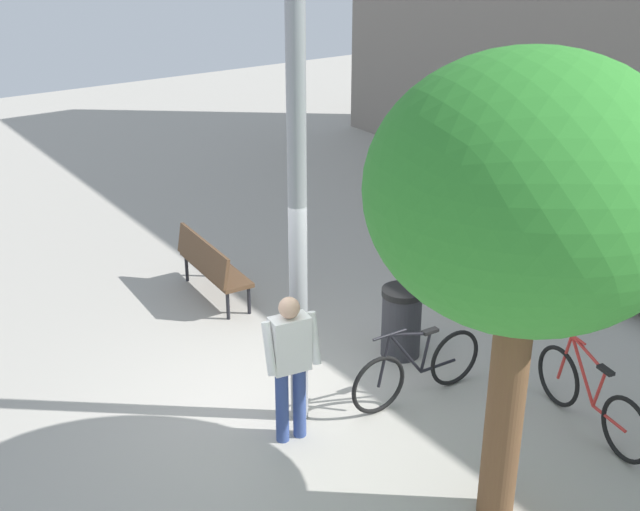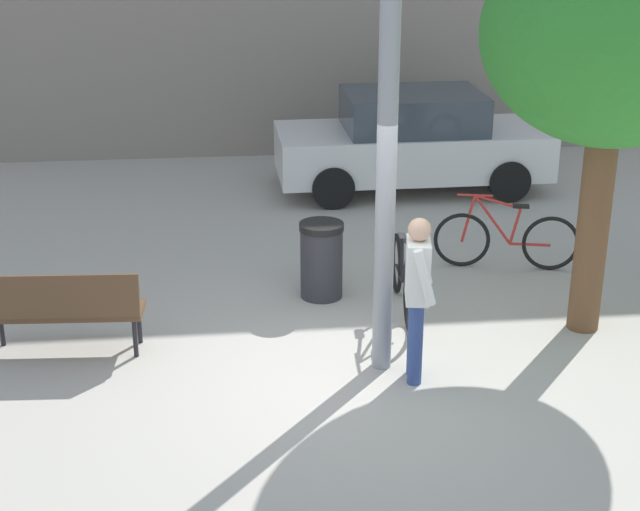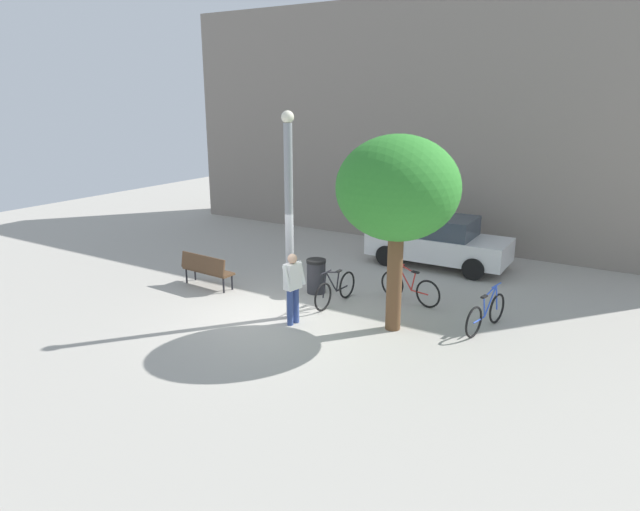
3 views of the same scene
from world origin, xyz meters
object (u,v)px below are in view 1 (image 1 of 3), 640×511
Objects in this scene: lamppost at (297,203)px; bicycle_red at (590,399)px; trash_bin at (401,322)px; person_by_lamppost at (290,359)px; park_bench at (210,263)px; bicycle_black at (417,369)px; plaza_tree at (528,195)px.

bicycle_red is (1.97, 2.44, -2.14)m from lamppost.
bicycle_red is 1.95× the size of trash_bin.
lamppost is 1.61m from person_by_lamppost.
bicycle_black is (3.65, 0.72, -0.16)m from park_bench.
plaza_tree is at bearing 15.55° from lamppost.
bicycle_red is at bearing 51.01° from lamppost.
lamppost is 2.85× the size of person_by_lamppost.
bicycle_red reaches higher than trash_bin.
trash_bin is (-2.39, -0.64, 0.08)m from bicycle_red.
lamppost is at bearing -76.89° from trash_bin.
bicycle_red is 2.47m from trash_bin.
lamppost is at bearing -10.34° from park_bench.
bicycle_red and bicycle_black have the same top height.
lamppost is 2.68× the size of bicycle_red.
lamppost is 2.51m from plaza_tree.
plaza_tree is at bearing 0.71° from park_bench.
person_by_lamppost reaches higher than park_bench.
park_bench is (-3.20, 0.58, -1.98)m from lamppost.
bicycle_black is at bearing -29.40° from trash_bin.
person_by_lamppost is at bearing -14.11° from park_bench.
plaza_tree reaches higher than trash_bin.
bicycle_red is 0.98× the size of bicycle_black.
person_by_lamppost is 0.94× the size of bicycle_red.
plaza_tree is 3.42m from bicycle_black.
park_bench is at bearing 169.66° from lamppost.
person_by_lamppost reaches higher than bicycle_black.
bicycle_red is 1.89m from bicycle_black.
park_bench is at bearing 165.89° from person_by_lamppost.
person_by_lamppost is (0.28, -0.29, -1.56)m from lamppost.
bicycle_red is (-0.37, 1.78, -2.77)m from plaza_tree.
lamppost is 1.10× the size of plaza_tree.
park_bench is 5.49m from bicycle_red.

